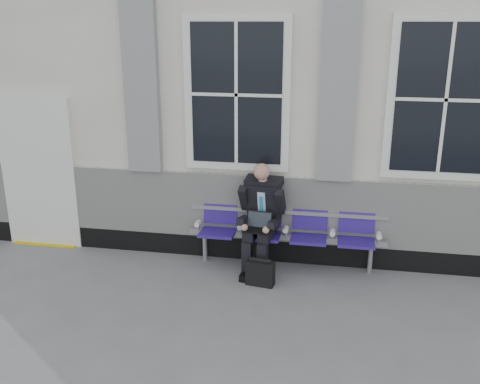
# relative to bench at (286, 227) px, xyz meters

# --- Properties ---
(ground) EXTENTS (70.00, 70.00, 0.00)m
(ground) POSITION_rel_bench_xyz_m (1.47, -1.32, -0.55)
(ground) COLOR slate
(ground) RESTS_ON ground
(station_building) EXTENTS (14.40, 4.40, 4.49)m
(station_building) POSITION_rel_bench_xyz_m (1.45, 2.15, 1.67)
(station_building) COLOR silver
(station_building) RESTS_ON ground
(bench) EXTENTS (2.60, 0.47, 0.91)m
(bench) POSITION_rel_bench_xyz_m (0.00, 0.00, 0.00)
(bench) COLOR #9EA0A3
(bench) RESTS_ON ground
(businessman) EXTENTS (0.61, 0.81, 1.44)m
(businessman) POSITION_rel_bench_xyz_m (-0.31, -0.13, 0.22)
(businessman) COLOR black
(businessman) RESTS_ON ground
(briefcase) EXTENTS (0.36, 0.20, 0.36)m
(briefcase) POSITION_rel_bench_xyz_m (-0.25, -0.60, -0.39)
(briefcase) COLOR black
(briefcase) RESTS_ON ground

